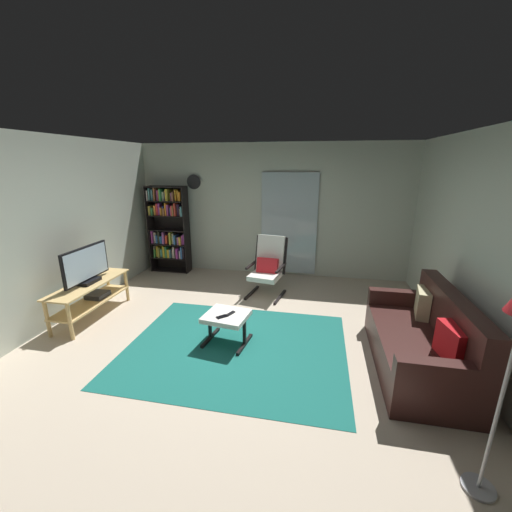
{
  "coord_description": "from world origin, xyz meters",
  "views": [
    {
      "loc": [
        0.94,
        -3.39,
        2.22
      ],
      "look_at": [
        0.12,
        0.75,
        0.98
      ],
      "focal_mm": 22.34,
      "sensor_mm": 36.0,
      "label": 1
    }
  ],
  "objects_px": {
    "tv_remote": "(230,314)",
    "cell_phone": "(222,317)",
    "leather_sofa": "(422,342)",
    "ottoman": "(227,319)",
    "wall_clock": "(194,182)",
    "tv_stand": "(92,294)",
    "bookshelf_near_tv": "(169,227)",
    "lounge_armchair": "(268,265)",
    "television": "(86,266)"
  },
  "relations": [
    {
      "from": "tv_remote",
      "to": "cell_phone",
      "type": "distance_m",
      "value": 0.12
    },
    {
      "from": "cell_phone",
      "to": "leather_sofa",
      "type": "bearing_deg",
      "value": 45.49
    },
    {
      "from": "ottoman",
      "to": "wall_clock",
      "type": "xyz_separation_m",
      "value": [
        -1.44,
        2.74,
        1.52
      ]
    },
    {
      "from": "ottoman",
      "to": "wall_clock",
      "type": "height_order",
      "value": "wall_clock"
    },
    {
      "from": "tv_stand",
      "to": "bookshelf_near_tv",
      "type": "xyz_separation_m",
      "value": [
        0.21,
        2.21,
        0.59
      ]
    },
    {
      "from": "bookshelf_near_tv",
      "to": "lounge_armchair",
      "type": "relative_size",
      "value": 1.74
    },
    {
      "from": "ottoman",
      "to": "cell_phone",
      "type": "bearing_deg",
      "value": -108.75
    },
    {
      "from": "ottoman",
      "to": "leather_sofa",
      "type": "bearing_deg",
      "value": -1.99
    },
    {
      "from": "tv_remote",
      "to": "wall_clock",
      "type": "height_order",
      "value": "wall_clock"
    },
    {
      "from": "tv_remote",
      "to": "wall_clock",
      "type": "xyz_separation_m",
      "value": [
        -1.5,
        2.73,
        1.44
      ]
    },
    {
      "from": "wall_clock",
      "to": "television",
      "type": "bearing_deg",
      "value": -106.54
    },
    {
      "from": "tv_remote",
      "to": "ottoman",
      "type": "bearing_deg",
      "value": -154.51
    },
    {
      "from": "leather_sofa",
      "to": "lounge_armchair",
      "type": "height_order",
      "value": "lounge_armchair"
    },
    {
      "from": "leather_sofa",
      "to": "lounge_armchair",
      "type": "bearing_deg",
      "value": 138.91
    },
    {
      "from": "bookshelf_near_tv",
      "to": "lounge_armchair",
      "type": "xyz_separation_m",
      "value": [
        2.22,
        -0.86,
        -0.41
      ]
    },
    {
      "from": "tv_stand",
      "to": "bookshelf_near_tv",
      "type": "distance_m",
      "value": 2.29
    },
    {
      "from": "television",
      "to": "wall_clock",
      "type": "bearing_deg",
      "value": 73.46
    },
    {
      "from": "tv_remote",
      "to": "cell_phone",
      "type": "height_order",
      "value": "tv_remote"
    },
    {
      "from": "tv_remote",
      "to": "wall_clock",
      "type": "bearing_deg",
      "value": 142.96
    },
    {
      "from": "television",
      "to": "lounge_armchair",
      "type": "bearing_deg",
      "value": 29.41
    },
    {
      "from": "leather_sofa",
      "to": "cell_phone",
      "type": "bearing_deg",
      "value": -179.69
    },
    {
      "from": "television",
      "to": "cell_phone",
      "type": "relative_size",
      "value": 6.34
    },
    {
      "from": "tv_stand",
      "to": "leather_sofa",
      "type": "relative_size",
      "value": 0.78
    },
    {
      "from": "cell_phone",
      "to": "television",
      "type": "bearing_deg",
      "value": -145.36
    },
    {
      "from": "tv_stand",
      "to": "television",
      "type": "relative_size",
      "value": 1.54
    },
    {
      "from": "television",
      "to": "tv_remote",
      "type": "bearing_deg",
      "value": -7.83
    },
    {
      "from": "television",
      "to": "ottoman",
      "type": "distance_m",
      "value": 2.24
    },
    {
      "from": "bookshelf_near_tv",
      "to": "tv_stand",
      "type": "bearing_deg",
      "value": -95.44
    },
    {
      "from": "bookshelf_near_tv",
      "to": "wall_clock",
      "type": "height_order",
      "value": "wall_clock"
    },
    {
      "from": "tv_remote",
      "to": "cell_phone",
      "type": "bearing_deg",
      "value": -107.31
    },
    {
      "from": "ottoman",
      "to": "wall_clock",
      "type": "relative_size",
      "value": 2.01
    },
    {
      "from": "cell_phone",
      "to": "wall_clock",
      "type": "bearing_deg",
      "value": 161.75
    },
    {
      "from": "ottoman",
      "to": "television",
      "type": "bearing_deg",
      "value": 171.96
    },
    {
      "from": "cell_phone",
      "to": "wall_clock",
      "type": "distance_m",
      "value": 3.47
    },
    {
      "from": "leather_sofa",
      "to": "wall_clock",
      "type": "height_order",
      "value": "wall_clock"
    },
    {
      "from": "television",
      "to": "lounge_armchair",
      "type": "relative_size",
      "value": 0.87
    },
    {
      "from": "television",
      "to": "wall_clock",
      "type": "xyz_separation_m",
      "value": [
        0.72,
        2.43,
        1.06
      ]
    },
    {
      "from": "television",
      "to": "cell_phone",
      "type": "bearing_deg",
      "value": -10.54
    },
    {
      "from": "leather_sofa",
      "to": "cell_phone",
      "type": "xyz_separation_m",
      "value": [
        -2.3,
        -0.01,
        0.09
      ]
    },
    {
      "from": "leather_sofa",
      "to": "cell_phone",
      "type": "relative_size",
      "value": 12.46
    },
    {
      "from": "leather_sofa",
      "to": "lounge_armchair",
      "type": "distance_m",
      "value": 2.67
    },
    {
      "from": "tv_stand",
      "to": "leather_sofa",
      "type": "height_order",
      "value": "leather_sofa"
    },
    {
      "from": "ottoman",
      "to": "tv_remote",
      "type": "distance_m",
      "value": 0.09
    },
    {
      "from": "cell_phone",
      "to": "wall_clock",
      "type": "relative_size",
      "value": 0.48
    },
    {
      "from": "cell_phone",
      "to": "tv_remote",
      "type": "bearing_deg",
      "value": 93.58
    },
    {
      "from": "tv_stand",
      "to": "cell_phone",
      "type": "xyz_separation_m",
      "value": [
        2.14,
        -0.42,
        0.05
      ]
    },
    {
      "from": "leather_sofa",
      "to": "wall_clock",
      "type": "relative_size",
      "value": 6.02
    },
    {
      "from": "television",
      "to": "leather_sofa",
      "type": "relative_size",
      "value": 0.51
    },
    {
      "from": "television",
      "to": "cell_phone",
      "type": "height_order",
      "value": "television"
    },
    {
      "from": "tv_stand",
      "to": "wall_clock",
      "type": "xyz_separation_m",
      "value": [
        0.72,
        2.41,
        1.49
      ]
    }
  ]
}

